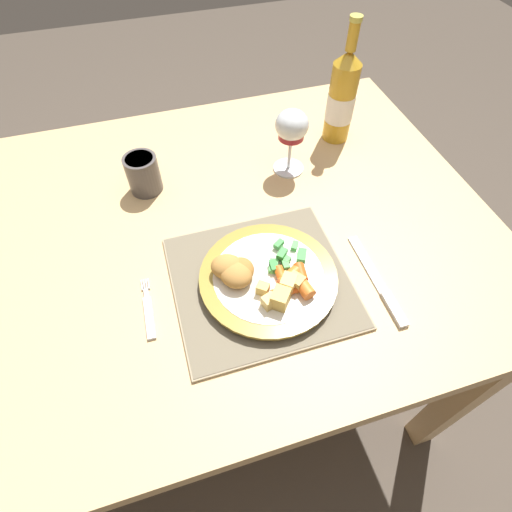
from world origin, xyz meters
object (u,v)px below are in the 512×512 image
object	(u,v)px
wine_glass	(292,129)
dinner_plate	(268,278)
bottle	(342,98)
dining_table	(215,256)
fork	(149,313)
table_knife	(381,287)
drinking_cup	(143,173)

from	to	relation	value
wine_glass	dinner_plate	bearing A→B (deg)	-116.27
dinner_plate	bottle	size ratio (longest dim) A/B	0.88
dining_table	fork	distance (m)	0.25
fork	dinner_plate	bearing A→B (deg)	-0.03
fork	table_knife	xyz separation A→B (m)	(0.40, -0.07, 0.00)
dining_table	bottle	size ratio (longest dim) A/B	4.13
dining_table	wine_glass	bearing A→B (deg)	29.83
table_knife	bottle	xyz separation A→B (m)	(0.10, 0.43, 0.10)
dining_table	bottle	bearing A→B (deg)	29.13
wine_glass	bottle	size ratio (longest dim) A/B	0.53
dining_table	fork	world-z (taller)	fork
dining_table	drinking_cup	distance (m)	0.23
bottle	drinking_cup	xyz separation A→B (m)	(-0.47, -0.05, -0.06)
table_knife	drinking_cup	distance (m)	0.53
fork	table_knife	world-z (taller)	table_knife
wine_glass	drinking_cup	size ratio (longest dim) A/B	1.79
dinner_plate	table_knife	world-z (taller)	dinner_plate
dinner_plate	wine_glass	bearing A→B (deg)	63.73
table_knife	wine_glass	distance (m)	0.37
dining_table	wine_glass	distance (m)	0.32
dinner_plate	drinking_cup	distance (m)	0.36
dining_table	bottle	world-z (taller)	bottle
fork	drinking_cup	distance (m)	0.32
drinking_cup	bottle	bearing A→B (deg)	6.53
table_knife	bottle	distance (m)	0.46
dinner_plate	fork	xyz separation A→B (m)	(-0.21, 0.00, -0.01)
fork	bottle	world-z (taller)	bottle
dining_table	table_knife	world-z (taller)	table_knife
table_knife	wine_glass	xyz separation A→B (m)	(-0.05, 0.35, 0.10)
fork	table_knife	bearing A→B (deg)	-9.48
wine_glass	drinking_cup	world-z (taller)	wine_glass
bottle	wine_glass	bearing A→B (deg)	-151.87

